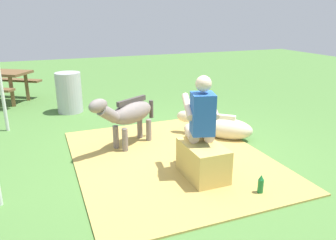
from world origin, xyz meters
The scene contains 8 objects.
ground_plane centered at (0.00, 0.00, 0.00)m, with size 24.00×24.00×0.00m, color #4C7A38.
hay_patch centered at (-0.18, 0.10, 0.01)m, with size 3.33×2.73×0.02m, color tan.
hay_bale centered at (-0.87, -0.07, 0.23)m, with size 0.72×0.45×0.46m, color tan.
person_seated centered at (-0.71, -0.10, 0.74)m, with size 0.71×0.53×1.34m.
pony_standing centered at (0.50, 0.55, 0.55)m, with size 0.86×1.20×0.92m.
pony_lying centered at (0.31, -1.02, 0.19)m, with size 1.10×1.18×0.42m.
soda_bottle centered at (-1.50, -0.51, 0.12)m, with size 0.07×0.07×0.25m.
water_barrel centered at (2.90, 1.22, 0.43)m, with size 0.54×0.54×0.86m, color #B2B2B7.
Camera 1 is at (-4.34, 1.79, 2.06)m, focal length 35.43 mm.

